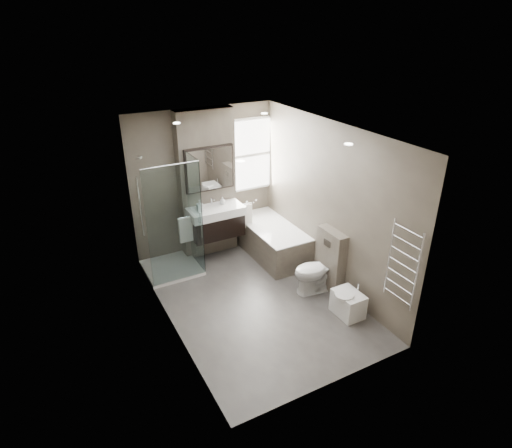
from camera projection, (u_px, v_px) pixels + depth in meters
room at (255, 224)px, 6.01m from camera, size 2.70×3.90×2.70m
vanity_pier at (207, 184)px, 7.42m from camera, size 1.00×0.25×2.60m
vanity at (216, 221)px, 7.39m from camera, size 0.95×0.47×0.66m
mirror_cabinet at (210, 169)px, 7.15m from camera, size 0.86×0.08×0.76m
towel_left at (186, 229)px, 7.14m from camera, size 0.24×0.06×0.44m
towel_right at (246, 216)px, 7.62m from camera, size 0.24×0.06×0.44m
shower_enclosure at (177, 245)px, 7.11m from camera, size 0.90×0.90×2.00m
bathtub at (271, 239)px, 7.71m from camera, size 0.75×1.60×0.57m
window at (250, 155)px, 7.72m from camera, size 0.98×0.06×1.33m
toilet at (317, 270)px, 6.64m from camera, size 0.78×0.51×0.74m
cistern_box at (331, 260)px, 6.68m from camera, size 0.19×0.55×1.00m
bidet at (348, 303)px, 6.17m from camera, size 0.40×0.45×0.48m
towel_radiator at (403, 265)px, 5.35m from camera, size 0.03×0.49×1.10m
soap_bottle_a at (200, 206)px, 7.09m from camera, size 0.09×0.09×0.20m
soap_bottle_b at (223, 201)px, 7.38m from camera, size 0.10×0.10×0.13m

